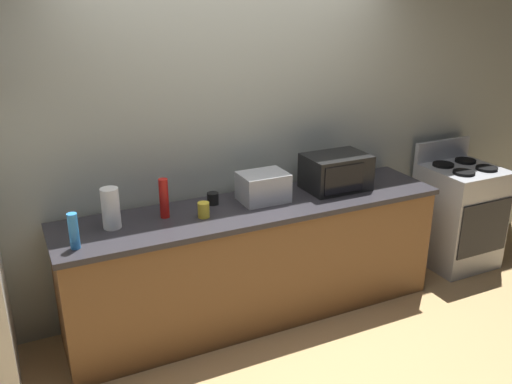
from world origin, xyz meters
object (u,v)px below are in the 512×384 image
Objects in this scene: stove_range at (458,215)px; bottle_spray_cleaner at (74,231)px; mug_yellow at (204,210)px; bottle_hot_sauce at (164,198)px; mug_black at (213,198)px; microwave at (336,172)px; toaster_oven at (263,187)px; paper_towel_roll at (111,208)px.

stove_range is 3.32m from bottle_spray_cleaner.
mug_yellow is (-2.41, -0.04, 0.49)m from stove_range.
stove_range is 3.95× the size of bottle_hot_sauce.
bottle_spray_cleaner is 2.61× the size of mug_black.
bottle_hot_sauce reaches higher than bottle_spray_cleaner.
toaster_oven is (-0.62, 0.01, -0.03)m from microwave.
toaster_oven is at bearing 178.86° from microwave.
paper_towel_roll is 0.75m from mug_black.
toaster_oven is 1.26× the size of paper_towel_roll.
mug_yellow is (-0.14, -0.20, 0.01)m from mug_black.
mug_yellow is at bearing -168.21° from toaster_oven.
mug_yellow is at bearing 7.50° from bottle_spray_cleaner.
bottle_hot_sauce is 2.58× the size of mug_yellow.
mug_yellow is at bearing -178.95° from stove_range.
stove_range is at bearing -2.12° from microwave.
mug_black is at bearing 173.92° from microwave.
bottle_hot_sauce is 0.28m from mug_yellow.
stove_range is at bearing -0.96° from paper_towel_roll.
stove_range is 2.46m from mug_yellow.
microwave is 0.62m from toaster_oven.
bottle_spray_cleaner is 0.66m from bottle_hot_sauce.
paper_towel_roll is at bearing 38.44° from bottle_spray_cleaner.
toaster_oven is at bearing 9.10° from bottle_spray_cleaner.
bottle_hot_sauce is at bearing 154.16° from mug_yellow.
bottle_hot_sauce is (0.36, 0.02, 0.00)m from paper_towel_roll.
microwave is 4.54× the size of mug_yellow.
bottle_hot_sauce is at bearing 179.21° from toaster_oven.
bottle_spray_cleaner is 0.82× the size of bottle_hot_sauce.
toaster_oven reaches higher than mug_black.
stove_range is 3.06m from paper_towel_roll.
paper_towel_roll is at bearing -176.77° from bottle_hot_sauce.
paper_towel_roll reaches higher than mug_black.
microwave is at bearing -0.07° from paper_towel_roll.
mug_black is (0.74, 0.10, -0.09)m from paper_towel_roll.
stove_range is 2.71m from bottle_hot_sauce.
toaster_oven is 0.51m from mug_yellow.
bottle_spray_cleaner reaches higher than mug_black.
microwave is at bearing 5.93° from bottle_spray_cleaner.
microwave is 5.59× the size of mug_black.
bottle_hot_sauce reaches higher than microwave.
mug_yellow is (-0.50, -0.10, -0.05)m from toaster_oven.
microwave reaches higher than stove_range.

